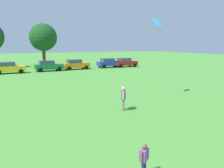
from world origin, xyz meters
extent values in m
plane|color=#4C9338|center=(0.00, 30.00, 0.00)|extent=(160.00, 160.00, 0.00)
cylinder|color=navy|center=(1.77, 2.94, 0.27)|extent=(0.10, 0.10, 0.55)
cube|color=purple|center=(1.70, 2.90, 0.74)|extent=(0.42, 0.38, 0.39)
cylinder|color=brown|center=(1.51, 2.77, 0.76)|extent=(0.08, 0.08, 0.37)
cylinder|color=brown|center=(1.89, 3.02, 0.76)|extent=(0.08, 0.08, 0.37)
sphere|color=brown|center=(1.70, 2.90, 1.04)|extent=(0.17, 0.17, 0.17)
cylinder|color=#8C7259|center=(4.82, 9.84, 0.38)|extent=(0.14, 0.14, 0.77)
cylinder|color=#8C7259|center=(4.93, 10.04, 0.38)|extent=(0.14, 0.14, 0.77)
cube|color=purple|center=(4.87, 9.94, 1.04)|extent=(0.50, 0.59, 0.54)
cylinder|color=beige|center=(4.72, 9.67, 1.06)|extent=(0.11, 0.11, 0.51)
cylinder|color=beige|center=(5.03, 10.22, 1.06)|extent=(0.11, 0.11, 0.51)
sphere|color=beige|center=(4.87, 9.94, 1.45)|extent=(0.24, 0.24, 0.24)
cube|color=#3FBFE5|center=(9.39, 12.56, 5.96)|extent=(1.12, 0.79, 0.65)
sphere|color=orange|center=(9.39, 12.56, 5.71)|extent=(0.10, 0.10, 0.10)
sphere|color=orange|center=(9.34, 12.56, 5.49)|extent=(0.10, 0.10, 0.10)
sphere|color=orange|center=(9.29, 12.56, 5.27)|extent=(0.10, 0.10, 0.10)
cube|color=yellow|center=(-0.67, 33.97, 0.70)|extent=(4.30, 1.80, 0.76)
cube|color=#334756|center=(-1.01, 33.97, 1.38)|extent=(2.24, 1.58, 0.60)
cylinder|color=black|center=(0.79, 34.87, 0.32)|extent=(0.64, 0.22, 0.64)
cylinder|color=black|center=(0.79, 33.07, 0.32)|extent=(0.64, 0.22, 0.64)
cube|color=#196B38|center=(5.07, 34.41, 0.70)|extent=(4.30, 1.80, 0.76)
cube|color=#334756|center=(4.72, 34.41, 1.38)|extent=(2.24, 1.58, 0.60)
cylinder|color=black|center=(6.53, 35.31, 0.32)|extent=(0.64, 0.22, 0.64)
cylinder|color=black|center=(6.53, 33.51, 0.32)|extent=(0.64, 0.22, 0.64)
cylinder|color=black|center=(3.61, 35.31, 0.32)|extent=(0.64, 0.22, 0.64)
cylinder|color=black|center=(3.61, 33.51, 0.32)|extent=(0.64, 0.22, 0.64)
cube|color=orange|center=(9.74, 34.90, 0.70)|extent=(4.30, 1.80, 0.76)
cube|color=#334756|center=(9.40, 34.90, 1.38)|extent=(2.24, 1.58, 0.60)
cylinder|color=black|center=(11.20, 35.80, 0.32)|extent=(0.64, 0.22, 0.64)
cylinder|color=black|center=(11.20, 34.00, 0.32)|extent=(0.64, 0.22, 0.64)
cylinder|color=black|center=(8.28, 35.80, 0.32)|extent=(0.64, 0.22, 0.64)
cylinder|color=black|center=(8.28, 34.00, 0.32)|extent=(0.64, 0.22, 0.64)
cube|color=#1E38AD|center=(16.08, 35.23, 0.70)|extent=(4.30, 1.80, 0.76)
cube|color=#334756|center=(15.74, 35.23, 1.38)|extent=(2.24, 1.58, 0.60)
cylinder|color=black|center=(17.54, 36.13, 0.32)|extent=(0.64, 0.22, 0.64)
cylinder|color=black|center=(17.54, 34.33, 0.32)|extent=(0.64, 0.22, 0.64)
cylinder|color=black|center=(14.62, 36.13, 0.32)|extent=(0.64, 0.22, 0.64)
cylinder|color=black|center=(14.62, 34.33, 0.32)|extent=(0.64, 0.22, 0.64)
cube|color=red|center=(19.28, 34.83, 0.70)|extent=(4.30, 1.80, 0.76)
cube|color=#334756|center=(18.94, 34.83, 1.38)|extent=(2.24, 1.58, 0.60)
cylinder|color=black|center=(20.74, 35.73, 0.32)|extent=(0.64, 0.22, 0.64)
cylinder|color=black|center=(20.74, 33.93, 0.32)|extent=(0.64, 0.22, 0.64)
cylinder|color=black|center=(17.82, 35.73, 0.32)|extent=(0.64, 0.22, 0.64)
cylinder|color=black|center=(17.82, 33.93, 0.32)|extent=(0.64, 0.22, 0.64)
cylinder|color=brown|center=(6.03, 43.40, 1.65)|extent=(0.61, 0.61, 3.29)
sphere|color=#194C1E|center=(6.03, 43.40, 5.50)|extent=(5.20, 5.20, 5.20)
camera|label=1|loc=(-2.38, -2.96, 4.30)|focal=37.41mm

